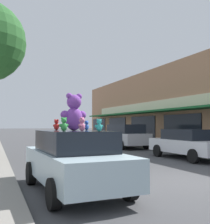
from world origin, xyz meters
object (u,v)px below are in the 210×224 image
at_px(teddy_bear_teal, 99,125).
at_px(teddy_bear_red, 56,125).
at_px(parked_car_far_center, 188,143).
at_px(parked_car_far_right, 125,135).
at_px(teddy_bear_blue, 87,126).
at_px(teddy_bear_giant, 74,112).
at_px(teddy_bear_pink, 82,124).
at_px(teddy_bear_green, 64,124).
at_px(plush_art_car, 74,160).

relative_size(teddy_bear_teal, teddy_bear_red, 0.92).
xyz_separation_m(parked_car_far_center, parked_car_far_right, (0.00, 6.95, 0.14)).
height_order(teddy_bear_red, teddy_bear_blue, teddy_bear_red).
bearing_deg(teddy_bear_giant, parked_car_far_right, -128.76).
bearing_deg(teddy_bear_pink, teddy_bear_blue, -156.27).
height_order(teddy_bear_giant, teddy_bear_pink, teddy_bear_giant).
relative_size(teddy_bear_green, parked_car_far_right, 0.07).
bearing_deg(teddy_bear_teal, plush_art_car, -81.23).
distance_m(plush_art_car, teddy_bear_red, 1.26).
relative_size(plush_art_car, parked_car_far_center, 0.94).
xyz_separation_m(teddy_bear_blue, parked_car_far_right, (6.47, 10.96, -0.73)).
distance_m(teddy_bear_green, parked_car_far_center, 8.87).
xyz_separation_m(teddy_bear_teal, parked_car_far_right, (6.65, 12.40, -0.74)).
relative_size(plush_art_car, teddy_bear_red, 13.99).
relative_size(teddy_bear_blue, parked_car_far_center, 0.06).
distance_m(teddy_bear_giant, parked_car_far_right, 13.03).
bearing_deg(teddy_bear_red, parked_car_far_right, -81.36).
height_order(plush_art_car, teddy_bear_green, teddy_bear_green).
bearing_deg(plush_art_car, parked_car_far_center, 29.91).
distance_m(teddy_bear_green, teddy_bear_blue, 1.26).
height_order(teddy_bear_green, teddy_bear_red, teddy_bear_green).
xyz_separation_m(teddy_bear_green, teddy_bear_teal, (0.67, -0.51, -0.02)).
height_order(plush_art_car, teddy_bear_pink, teddy_bear_pink).
relative_size(teddy_bear_blue, parked_car_far_right, 0.06).
distance_m(teddy_bear_giant, teddy_bear_teal, 1.42).
height_order(plush_art_car, teddy_bear_giant, teddy_bear_giant).
distance_m(teddy_bear_teal, parked_car_far_center, 8.64).
distance_m(teddy_bear_green, parked_car_far_right, 13.98).
relative_size(teddy_bear_red, teddy_bear_blue, 1.15).
relative_size(teddy_bear_pink, teddy_bear_blue, 1.22).
distance_m(parked_car_far_center, parked_car_far_right, 6.95).
distance_m(plush_art_car, teddy_bear_green, 1.10).
bearing_deg(teddy_bear_blue, teddy_bear_green, 13.28).
height_order(teddy_bear_pink, teddy_bear_red, teddy_bear_pink).
bearing_deg(teddy_bear_giant, parked_car_far_center, -156.11).
relative_size(teddy_bear_giant, teddy_bear_teal, 3.51).
height_order(teddy_bear_giant, teddy_bear_red, teddy_bear_giant).
bearing_deg(teddy_bear_green, plush_art_car, -141.69).
distance_m(plush_art_car, teddy_bear_giant, 1.23).
height_order(plush_art_car, parked_car_far_center, plush_art_car).
relative_size(teddy_bear_giant, teddy_bear_green, 3.04).
bearing_deg(teddy_bear_giant, teddy_bear_red, -66.18).
bearing_deg(teddy_bear_green, parked_car_far_right, -136.92).
xyz_separation_m(teddy_bear_blue, parked_car_far_center, (6.47, 4.00, -0.87)).
xyz_separation_m(plush_art_car, teddy_bear_giant, (0.07, 0.32, 1.19)).
bearing_deg(teddy_bear_red, parked_car_far_center, -110.81).
xyz_separation_m(plush_art_car, teddy_bear_pink, (0.01, -0.61, 0.87)).
distance_m(plush_art_car, parked_car_far_center, 8.20).
height_order(teddy_bear_green, parked_car_far_right, teddy_bear_green).
height_order(plush_art_car, teddy_bear_teal, teddy_bear_teal).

